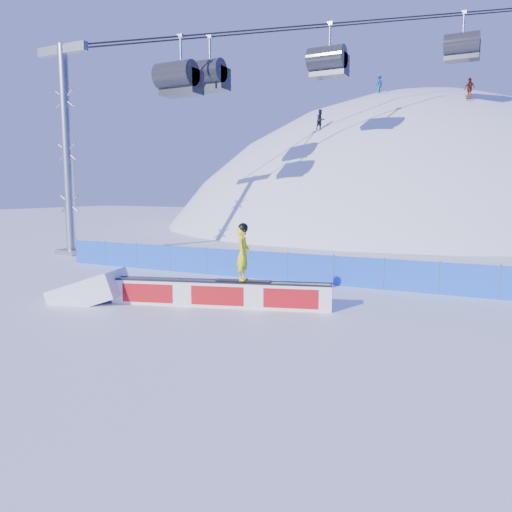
% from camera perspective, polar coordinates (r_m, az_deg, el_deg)
% --- Properties ---
extents(ground, '(160.00, 160.00, 0.00)m').
position_cam_1_polar(ground, '(17.51, -5.18, -5.02)').
color(ground, white).
rests_on(ground, ground).
extents(snow_hill, '(64.00, 64.00, 64.00)m').
position_cam_1_polar(snow_hill, '(61.26, 16.73, -13.64)').
color(snow_hill, silver).
rests_on(snow_hill, ground).
extents(safety_fence, '(22.05, 0.05, 1.30)m').
position_cam_1_polar(safety_fence, '(21.30, 1.16, -1.10)').
color(safety_fence, blue).
rests_on(safety_fence, ground).
extents(chairlift, '(40.80, 41.70, 22.00)m').
position_cam_1_polar(chairlift, '(44.22, 21.71, 24.25)').
color(chairlift, '#8F959C').
rests_on(chairlift, ground).
extents(rail_box, '(7.18, 2.55, 0.88)m').
position_cam_1_polar(rail_box, '(16.40, -4.26, -4.32)').
color(rail_box, white).
rests_on(rail_box, ground).
extents(snow_ramp, '(2.85, 2.21, 1.56)m').
position_cam_1_polar(snow_ramp, '(18.16, -18.44, -4.93)').
color(snow_ramp, white).
rests_on(snow_ramp, ground).
extents(snowboarder, '(1.82, 0.82, 1.89)m').
position_cam_1_polar(snowboarder, '(15.99, -1.48, 0.38)').
color(snowboarder, black).
rests_on(snowboarder, rail_box).
extents(distant_skiers, '(16.37, 9.98, 5.86)m').
position_cam_1_polar(distant_skiers, '(45.93, 17.45, 17.01)').
color(distant_skiers, black).
rests_on(distant_skiers, ground).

